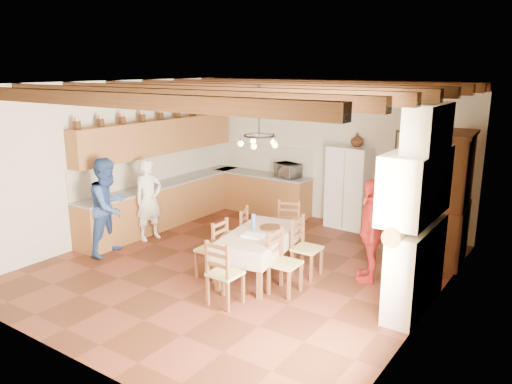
# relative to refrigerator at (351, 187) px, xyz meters

# --- Properties ---
(floor) EXTENTS (6.00, 6.50, 0.02)m
(floor) POSITION_rel_refrigerator_xyz_m (-0.55, -3.11, -0.85)
(floor) COLOR #492213
(floor) RESTS_ON ground
(ceiling) EXTENTS (6.00, 6.50, 0.02)m
(ceiling) POSITION_rel_refrigerator_xyz_m (-0.55, -3.11, 2.17)
(ceiling) COLOR silver
(ceiling) RESTS_ON ground
(wall_back) EXTENTS (6.00, 0.02, 3.00)m
(wall_back) POSITION_rel_refrigerator_xyz_m (-0.55, 0.15, 0.66)
(wall_back) COLOR beige
(wall_back) RESTS_ON ground
(wall_front) EXTENTS (6.00, 0.02, 3.00)m
(wall_front) POSITION_rel_refrigerator_xyz_m (-0.55, -6.37, 0.66)
(wall_front) COLOR beige
(wall_front) RESTS_ON ground
(wall_left) EXTENTS (0.02, 6.50, 3.00)m
(wall_left) POSITION_rel_refrigerator_xyz_m (-3.56, -3.11, 0.66)
(wall_left) COLOR beige
(wall_left) RESTS_ON ground
(wall_right) EXTENTS (0.02, 6.50, 3.00)m
(wall_right) POSITION_rel_refrigerator_xyz_m (2.46, -3.11, 0.66)
(wall_right) COLOR beige
(wall_right) RESTS_ON ground
(ceiling_beams) EXTENTS (6.00, 6.30, 0.16)m
(ceiling_beams) POSITION_rel_refrigerator_xyz_m (-0.55, -3.11, 2.07)
(ceiling_beams) COLOR #341E0B
(ceiling_beams) RESTS_ON ground
(lower_cabinets_left) EXTENTS (0.60, 4.30, 0.86)m
(lower_cabinets_left) POSITION_rel_refrigerator_xyz_m (-3.25, -2.06, -0.41)
(lower_cabinets_left) COLOR brown
(lower_cabinets_left) RESTS_ON ground
(lower_cabinets_back) EXTENTS (2.30, 0.60, 0.86)m
(lower_cabinets_back) POSITION_rel_refrigerator_xyz_m (-2.10, -0.16, -0.41)
(lower_cabinets_back) COLOR brown
(lower_cabinets_back) RESTS_ON ground
(countertop_left) EXTENTS (0.62, 4.30, 0.04)m
(countertop_left) POSITION_rel_refrigerator_xyz_m (-3.25, -2.06, 0.04)
(countertop_left) COLOR gray
(countertop_left) RESTS_ON lower_cabinets_left
(countertop_back) EXTENTS (2.34, 0.62, 0.04)m
(countertop_back) POSITION_rel_refrigerator_xyz_m (-2.10, -0.16, 0.04)
(countertop_back) COLOR gray
(countertop_back) RESTS_ON lower_cabinets_back
(backsplash_left) EXTENTS (0.03, 4.30, 0.60)m
(backsplash_left) POSITION_rel_refrigerator_xyz_m (-3.54, -2.06, 0.36)
(backsplash_left) COLOR beige
(backsplash_left) RESTS_ON ground
(backsplash_back) EXTENTS (2.30, 0.03, 0.60)m
(backsplash_back) POSITION_rel_refrigerator_xyz_m (-2.10, 0.13, 0.36)
(backsplash_back) COLOR beige
(backsplash_back) RESTS_ON ground
(upper_cabinets) EXTENTS (0.35, 4.20, 0.70)m
(upper_cabinets) POSITION_rel_refrigerator_xyz_m (-3.38, -2.06, 1.01)
(upper_cabinets) COLOR brown
(upper_cabinets) RESTS_ON ground
(fireplace) EXTENTS (0.56, 1.60, 2.80)m
(fireplace) POSITION_rel_refrigerator_xyz_m (2.17, -2.91, 0.56)
(fireplace) COLOR beige
(fireplace) RESTS_ON ground
(wall_picture) EXTENTS (0.34, 0.03, 0.42)m
(wall_picture) POSITION_rel_refrigerator_xyz_m (1.00, 0.12, 1.01)
(wall_picture) COLOR black
(wall_picture) RESTS_ON ground
(refrigerator) EXTENTS (0.87, 0.73, 1.69)m
(refrigerator) POSITION_rel_refrigerator_xyz_m (0.00, 0.00, 0.00)
(refrigerator) COLOR white
(refrigerator) RESTS_ON floor
(hutch) EXTENTS (0.63, 1.27, 2.22)m
(hutch) POSITION_rel_refrigerator_xyz_m (2.20, -0.83, 0.27)
(hutch) COLOR #3D2910
(hutch) RESTS_ON floor
(dining_table) EXTENTS (1.11, 1.77, 0.73)m
(dining_table) POSITION_rel_refrigerator_xyz_m (-0.12, -3.21, -0.20)
(dining_table) COLOR beige
(dining_table) RESTS_ON floor
(chandelier) EXTENTS (0.47, 0.47, 0.03)m
(chandelier) POSITION_rel_refrigerator_xyz_m (-0.12, -3.21, 1.41)
(chandelier) COLOR black
(chandelier) RESTS_ON ground
(chair_left_near) EXTENTS (0.42, 0.44, 0.96)m
(chair_left_near) POSITION_rel_refrigerator_xyz_m (-0.72, -3.65, -0.36)
(chair_left_near) COLOR brown
(chair_left_near) RESTS_ON floor
(chair_left_far) EXTENTS (0.52, 0.53, 0.96)m
(chair_left_far) POSITION_rel_refrigerator_xyz_m (-0.80, -2.94, -0.36)
(chair_left_far) COLOR brown
(chair_left_far) RESTS_ON floor
(chair_right_near) EXTENTS (0.41, 0.43, 0.96)m
(chair_right_near) POSITION_rel_refrigerator_xyz_m (0.55, -3.51, -0.36)
(chair_right_near) COLOR brown
(chair_right_near) RESTS_ON floor
(chair_right_far) EXTENTS (0.41, 0.43, 0.96)m
(chair_right_far) POSITION_rel_refrigerator_xyz_m (0.51, -2.78, -0.36)
(chair_right_far) COLOR brown
(chair_right_far) RESTS_ON floor
(chair_end_near) EXTENTS (0.43, 0.41, 0.96)m
(chair_end_near) POSITION_rel_refrigerator_xyz_m (0.04, -4.28, -0.36)
(chair_end_near) COLOR brown
(chair_end_near) RESTS_ON floor
(chair_end_far) EXTENTS (0.53, 0.52, 0.96)m
(chair_end_far) POSITION_rel_refrigerator_xyz_m (-0.23, -2.17, -0.36)
(chair_end_far) COLOR brown
(chair_end_far) RESTS_ON floor
(person_man) EXTENTS (0.49, 0.64, 1.57)m
(person_man) POSITION_rel_refrigerator_xyz_m (-2.85, -2.93, -0.06)
(person_man) COLOR white
(person_man) RESTS_ON floor
(person_woman_blue) EXTENTS (0.84, 0.97, 1.73)m
(person_woman_blue) POSITION_rel_refrigerator_xyz_m (-2.86, -3.87, 0.02)
(person_woman_blue) COLOR #304E95
(person_woman_blue) RESTS_ON floor
(person_woman_red) EXTENTS (0.73, 1.03, 1.62)m
(person_woman_red) POSITION_rel_refrigerator_xyz_m (1.38, -2.37, -0.04)
(person_woman_red) COLOR red
(person_woman_red) RESTS_ON floor
(microwave) EXTENTS (0.64, 0.52, 0.30)m
(microwave) POSITION_rel_refrigerator_xyz_m (-1.43, -0.16, 0.21)
(microwave) COLOR silver
(microwave) RESTS_ON countertop_back
(fridge_vase) EXTENTS (0.32, 0.32, 0.27)m
(fridge_vase) POSITION_rel_refrigerator_xyz_m (0.09, 0.00, 0.98)
(fridge_vase) COLOR #3D2910
(fridge_vase) RESTS_ON refrigerator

